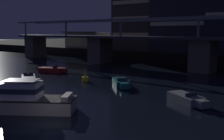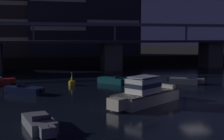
% 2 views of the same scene
% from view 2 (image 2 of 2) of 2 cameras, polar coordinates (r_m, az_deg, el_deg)
% --- Properties ---
extents(ground_plane, '(400.00, 400.00, 0.00)m').
position_cam_2_polar(ground_plane, '(31.12, 15.39, -6.30)').
color(ground_plane, black).
extents(far_riverbank, '(240.00, 80.00, 2.20)m').
position_cam_2_polar(far_riverbank, '(109.34, -6.36, 3.17)').
color(far_riverbank, black).
rests_on(far_riverbank, ground).
extents(river_bridge, '(97.44, 6.40, 9.38)m').
position_cam_2_polar(river_bridge, '(62.07, -0.17, 3.84)').
color(river_bridge, '#605B51').
rests_on(river_bridge, ground).
extents(tower_west_low, '(12.79, 11.54, 20.41)m').
position_cam_2_polar(tower_west_low, '(76.91, -19.25, 9.99)').
color(tower_west_low, '#38332D').
rests_on(tower_west_low, far_riverbank).
extents(cabin_cruiser_near_left, '(8.79, 6.69, 2.79)m').
position_cam_2_polar(cabin_cruiser_near_left, '(30.39, 6.20, -4.39)').
color(cabin_cruiser_near_left, beige).
rests_on(cabin_cruiser_near_left, ground).
extents(speedboat_near_right, '(2.57, 5.22, 1.16)m').
position_cam_2_polar(speedboat_near_right, '(22.74, -13.38, -9.75)').
color(speedboat_near_right, gray).
rests_on(speedboat_near_right, ground).
extents(speedboat_mid_left, '(4.39, 4.38, 1.16)m').
position_cam_2_polar(speedboat_mid_left, '(43.84, 0.26, -1.98)').
color(speedboat_mid_left, '#196066').
rests_on(speedboat_mid_left, ground).
extents(speedboat_mid_right, '(4.74, 3.91, 1.16)m').
position_cam_2_polar(speedboat_mid_right, '(37.20, -16.00, -3.66)').
color(speedboat_mid_right, '#19234C').
rests_on(speedboat_mid_right, ground).
extents(speedboat_far_left, '(4.84, 3.69, 1.16)m').
position_cam_2_polar(speedboat_far_left, '(44.77, 13.54, -1.98)').
color(speedboat_far_left, gray).
rests_on(speedboat_far_left, ground).
extents(channel_buoy, '(0.90, 0.90, 1.76)m').
position_cam_2_polar(channel_buoy, '(42.40, -7.52, -2.22)').
color(channel_buoy, yellow).
rests_on(channel_buoy, ground).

